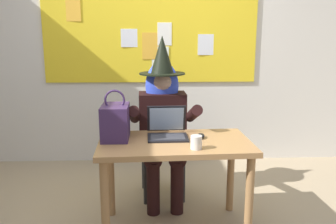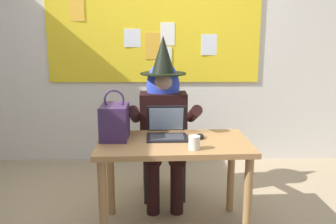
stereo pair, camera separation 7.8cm
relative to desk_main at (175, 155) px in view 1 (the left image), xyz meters
The scene contains 8 objects.
wall_back_bulletin 1.84m from the desk_main, 96.54° to the left, with size 5.21×1.79×2.93m.
desk_main is the anchor object (origin of this frame).
chair_at_desk 0.69m from the desk_main, 96.97° to the left, with size 0.45×0.45×0.91m.
person_costumed 0.60m from the desk_main, 97.69° to the left, with size 0.60×0.68×1.48m.
laptop 0.21m from the desk_main, 112.26° to the left, with size 0.31×0.31×0.23m.
computer_mouse 0.25m from the desk_main, 19.08° to the left, with size 0.06×0.10×0.03m, color black.
handbag 0.51m from the desk_main, 169.46° to the left, with size 0.20×0.30×0.38m.
coffee_mug 0.28m from the desk_main, 54.40° to the right, with size 0.08×0.08×0.10m, color silver.
Camera 1 is at (0.03, -2.45, 1.49)m, focal length 38.12 mm.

